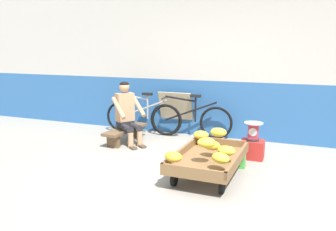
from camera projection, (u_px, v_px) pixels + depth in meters
ground_plane at (168, 183)px, 4.56m from camera, size 80.00×80.00×0.00m
back_wall at (219, 58)px, 6.70m from camera, size 16.00×0.30×3.08m
banana_cart at (209, 159)px, 4.75m from camera, size 0.86×1.45×0.36m
banana_pile at (208, 145)px, 4.66m from camera, size 0.84×1.38×0.25m
low_bench at (125, 132)px, 6.45m from camera, size 0.41×1.12×0.27m
vendor_seated at (127, 113)px, 6.31m from camera, size 0.74×0.68×1.14m
plastic_crate at (252, 149)px, 5.51m from camera, size 0.36×0.28×0.30m
weighing_scale at (253, 131)px, 5.45m from camera, size 0.30×0.30×0.29m
bicycle_near_left at (143, 117)px, 7.05m from camera, size 1.66×0.48×0.86m
bicycle_far_left at (190, 120)px, 6.78m from camera, size 1.66×0.48×0.86m
sign_board at (176, 113)px, 7.05m from camera, size 0.70×0.27×0.87m
shopping_bag at (239, 160)px, 5.10m from camera, size 0.18×0.12×0.24m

